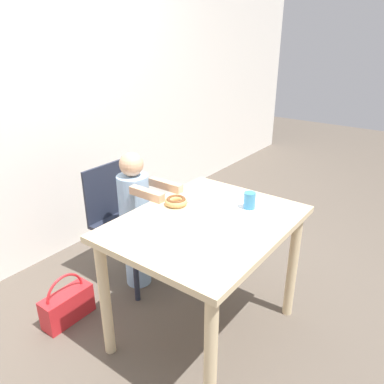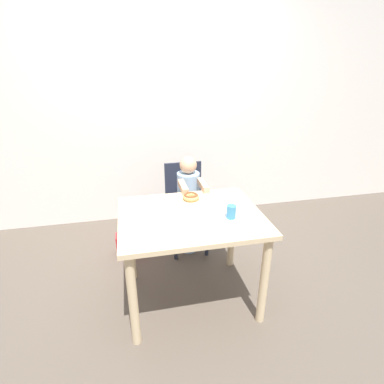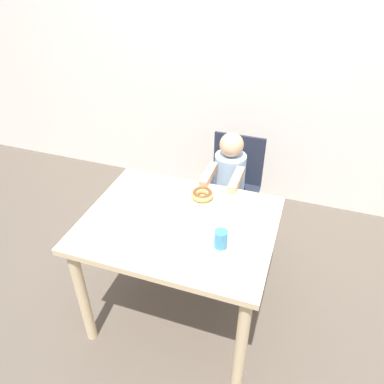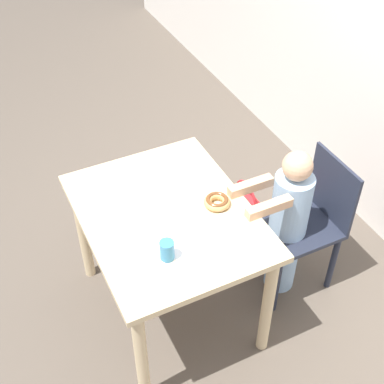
{
  "view_description": "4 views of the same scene",
  "coord_description": "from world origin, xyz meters",
  "px_view_note": "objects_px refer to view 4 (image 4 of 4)",
  "views": [
    {
      "loc": [
        -1.46,
        -0.99,
        1.67
      ],
      "look_at": [
        0.03,
        0.12,
        0.87
      ],
      "focal_mm": 35.0,
      "sensor_mm": 36.0,
      "label": 1
    },
    {
      "loc": [
        -0.39,
        -1.84,
        1.75
      ],
      "look_at": [
        0.03,
        0.12,
        0.87
      ],
      "focal_mm": 28.0,
      "sensor_mm": 36.0,
      "label": 2
    },
    {
      "loc": [
        0.56,
        -1.42,
        2.02
      ],
      "look_at": [
        0.03,
        0.12,
        0.87
      ],
      "focal_mm": 35.0,
      "sensor_mm": 36.0,
      "label": 3
    },
    {
      "loc": [
        1.73,
        -0.71,
        2.55
      ],
      "look_at": [
        0.03,
        0.12,
        0.87
      ],
      "focal_mm": 50.0,
      "sensor_mm": 36.0,
      "label": 4
    }
  ],
  "objects_px": {
    "chair": "(304,224)",
    "donut": "(217,201)",
    "cup": "(167,250)",
    "child_figure": "(287,223)",
    "handbag": "(245,208)"
  },
  "relations": [
    {
      "from": "chair",
      "to": "cup",
      "type": "relative_size",
      "value": 8.51
    },
    {
      "from": "cup",
      "to": "child_figure",
      "type": "bearing_deg",
      "value": 100.73
    },
    {
      "from": "chair",
      "to": "donut",
      "type": "height_order",
      "value": "chair"
    },
    {
      "from": "donut",
      "to": "handbag",
      "type": "bearing_deg",
      "value": 134.54
    },
    {
      "from": "child_figure",
      "to": "chair",
      "type": "bearing_deg",
      "value": 90.0
    },
    {
      "from": "chair",
      "to": "child_figure",
      "type": "relative_size",
      "value": 0.86
    },
    {
      "from": "chair",
      "to": "cup",
      "type": "height_order",
      "value": "cup"
    },
    {
      "from": "chair",
      "to": "child_figure",
      "type": "xyz_separation_m",
      "value": [
        -0.0,
        -0.13,
        0.06
      ]
    },
    {
      "from": "donut",
      "to": "handbag",
      "type": "relative_size",
      "value": 0.4
    },
    {
      "from": "donut",
      "to": "cup",
      "type": "xyz_separation_m",
      "value": [
        0.21,
        -0.36,
        0.03
      ]
    },
    {
      "from": "child_figure",
      "to": "donut",
      "type": "relative_size",
      "value": 7.51
    },
    {
      "from": "donut",
      "to": "chair",
      "type": "bearing_deg",
      "value": 83.3
    },
    {
      "from": "child_figure",
      "to": "handbag",
      "type": "bearing_deg",
      "value": 170.96
    },
    {
      "from": "cup",
      "to": "donut",
      "type": "bearing_deg",
      "value": 119.91
    },
    {
      "from": "chair",
      "to": "child_figure",
      "type": "bearing_deg",
      "value": -90.0
    }
  ]
}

